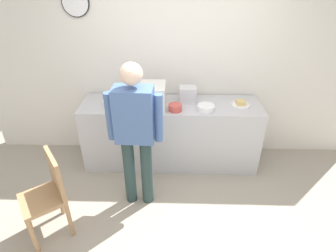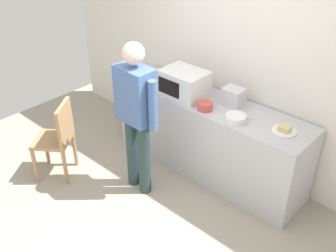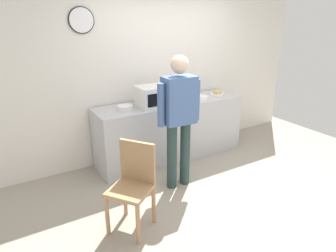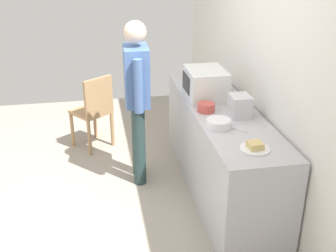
{
  "view_description": "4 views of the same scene",
  "coord_description": "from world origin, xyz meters",
  "px_view_note": "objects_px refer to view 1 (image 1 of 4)",
  "views": [
    {
      "loc": [
        -0.0,
        -2.01,
        2.51
      ],
      "look_at": [
        -0.09,
        0.88,
        0.78
      ],
      "focal_mm": 29.46,
      "sensor_mm": 36.0,
      "label": 1
    },
    {
      "loc": [
        2.2,
        -1.94,
        2.98
      ],
      "look_at": [
        -0.27,
        0.75,
        0.73
      ],
      "focal_mm": 42.39,
      "sensor_mm": 36.0,
      "label": 2
    },
    {
      "loc": [
        -2.33,
        -2.53,
        2.15
      ],
      "look_at": [
        -0.36,
        0.78,
        0.72
      ],
      "focal_mm": 31.94,
      "sensor_mm": 36.0,
      "label": 3
    },
    {
      "loc": [
        3.56,
        0.02,
        2.41
      ],
      "look_at": [
        -0.34,
        0.73,
        0.64
      ],
      "focal_mm": 44.45,
      "sensor_mm": 36.0,
      "label": 4
    }
  ],
  "objects_px": {
    "sandwich_plate": "(241,104)",
    "toaster": "(188,94)",
    "cereal_bowl": "(111,103)",
    "person_standing": "(135,129)",
    "salad_bowl": "(175,108)",
    "mixing_bowl": "(206,108)",
    "fork_utensil": "(210,96)",
    "spoon_utensil": "(211,105)",
    "wooden_chair": "(49,192)",
    "microwave": "(146,96)"
  },
  "relations": [
    {
      "from": "sandwich_plate",
      "to": "person_standing",
      "type": "xyz_separation_m",
      "value": [
        -1.26,
        -0.78,
        0.07
      ]
    },
    {
      "from": "microwave",
      "to": "wooden_chair",
      "type": "xyz_separation_m",
      "value": [
        -0.88,
        -1.15,
        -0.54
      ]
    },
    {
      "from": "salad_bowl",
      "to": "wooden_chair",
      "type": "xyz_separation_m",
      "value": [
        -1.26,
        -1.06,
        -0.44
      ]
    },
    {
      "from": "mixing_bowl",
      "to": "spoon_utensil",
      "type": "relative_size",
      "value": 1.26
    },
    {
      "from": "person_standing",
      "to": "wooden_chair",
      "type": "xyz_separation_m",
      "value": [
        -0.84,
        -0.45,
        -0.49
      ]
    },
    {
      "from": "microwave",
      "to": "salad_bowl",
      "type": "height_order",
      "value": "microwave"
    },
    {
      "from": "spoon_utensil",
      "to": "microwave",
      "type": "bearing_deg",
      "value": -175.23
    },
    {
      "from": "fork_utensil",
      "to": "person_standing",
      "type": "xyz_separation_m",
      "value": [
        -0.89,
        -1.05,
        0.09
      ]
    },
    {
      "from": "microwave",
      "to": "sandwich_plate",
      "type": "relative_size",
      "value": 2.12
    },
    {
      "from": "sandwich_plate",
      "to": "spoon_utensil",
      "type": "relative_size",
      "value": 1.39
    },
    {
      "from": "fork_utensil",
      "to": "person_standing",
      "type": "relative_size",
      "value": 0.1
    },
    {
      "from": "mixing_bowl",
      "to": "fork_utensil",
      "type": "xyz_separation_m",
      "value": [
        0.09,
        0.43,
        -0.03
      ]
    },
    {
      "from": "microwave",
      "to": "toaster",
      "type": "bearing_deg",
      "value": 18.89
    },
    {
      "from": "sandwich_plate",
      "to": "spoon_utensil",
      "type": "bearing_deg",
      "value": -179.19
    },
    {
      "from": "sandwich_plate",
      "to": "wooden_chair",
      "type": "height_order",
      "value": "sandwich_plate"
    },
    {
      "from": "spoon_utensil",
      "to": "person_standing",
      "type": "relative_size",
      "value": 0.1
    },
    {
      "from": "mixing_bowl",
      "to": "wooden_chair",
      "type": "bearing_deg",
      "value": -146.92
    },
    {
      "from": "sandwich_plate",
      "to": "salad_bowl",
      "type": "relative_size",
      "value": 1.42
    },
    {
      "from": "spoon_utensil",
      "to": "toaster",
      "type": "bearing_deg",
      "value": 159.35
    },
    {
      "from": "microwave",
      "to": "salad_bowl",
      "type": "distance_m",
      "value": 0.4
    },
    {
      "from": "sandwich_plate",
      "to": "wooden_chair",
      "type": "xyz_separation_m",
      "value": [
        -2.1,
        -1.22,
        -0.42
      ]
    },
    {
      "from": "toaster",
      "to": "spoon_utensil",
      "type": "xyz_separation_m",
      "value": [
        0.3,
        -0.11,
        -0.1
      ]
    },
    {
      "from": "salad_bowl",
      "to": "microwave",
      "type": "bearing_deg",
      "value": 166.32
    },
    {
      "from": "toaster",
      "to": "sandwich_plate",
      "type": "bearing_deg",
      "value": -9.1
    },
    {
      "from": "fork_utensil",
      "to": "salad_bowl",
      "type": "bearing_deg",
      "value": -137.13
    },
    {
      "from": "sandwich_plate",
      "to": "toaster",
      "type": "distance_m",
      "value": 0.69
    },
    {
      "from": "fork_utensil",
      "to": "wooden_chair",
      "type": "xyz_separation_m",
      "value": [
        -1.73,
        -1.5,
        -0.4
      ]
    },
    {
      "from": "cereal_bowl",
      "to": "person_standing",
      "type": "relative_size",
      "value": 0.12
    },
    {
      "from": "mixing_bowl",
      "to": "person_standing",
      "type": "height_order",
      "value": "person_standing"
    },
    {
      "from": "sandwich_plate",
      "to": "mixing_bowl",
      "type": "relative_size",
      "value": 1.1
    },
    {
      "from": "fork_utensil",
      "to": "spoon_utensil",
      "type": "height_order",
      "value": "same"
    },
    {
      "from": "sandwich_plate",
      "to": "fork_utensil",
      "type": "distance_m",
      "value": 0.46
    },
    {
      "from": "cereal_bowl",
      "to": "toaster",
      "type": "distance_m",
      "value": 1.0
    },
    {
      "from": "fork_utensil",
      "to": "spoon_utensil",
      "type": "relative_size",
      "value": 1.0
    },
    {
      "from": "microwave",
      "to": "cereal_bowl",
      "type": "height_order",
      "value": "microwave"
    },
    {
      "from": "salad_bowl",
      "to": "mixing_bowl",
      "type": "bearing_deg",
      "value": 1.45
    },
    {
      "from": "mixing_bowl",
      "to": "fork_utensil",
      "type": "distance_m",
      "value": 0.44
    },
    {
      "from": "microwave",
      "to": "cereal_bowl",
      "type": "distance_m",
      "value": 0.47
    },
    {
      "from": "cereal_bowl",
      "to": "mixing_bowl",
      "type": "relative_size",
      "value": 0.99
    },
    {
      "from": "microwave",
      "to": "mixing_bowl",
      "type": "bearing_deg",
      "value": -6.12
    },
    {
      "from": "spoon_utensil",
      "to": "cereal_bowl",
      "type": "bearing_deg",
      "value": -178.45
    },
    {
      "from": "toaster",
      "to": "person_standing",
      "type": "bearing_deg",
      "value": -123.07
    },
    {
      "from": "sandwich_plate",
      "to": "spoon_utensil",
      "type": "height_order",
      "value": "sandwich_plate"
    },
    {
      "from": "salad_bowl",
      "to": "spoon_utensil",
      "type": "xyz_separation_m",
      "value": [
        0.47,
        0.16,
        -0.04
      ]
    },
    {
      "from": "sandwich_plate",
      "to": "person_standing",
      "type": "height_order",
      "value": "person_standing"
    },
    {
      "from": "cereal_bowl",
      "to": "spoon_utensil",
      "type": "height_order",
      "value": "cereal_bowl"
    },
    {
      "from": "cereal_bowl",
      "to": "wooden_chair",
      "type": "height_order",
      "value": "cereal_bowl"
    },
    {
      "from": "cereal_bowl",
      "to": "person_standing",
      "type": "height_order",
      "value": "person_standing"
    },
    {
      "from": "wooden_chair",
      "to": "spoon_utensil",
      "type": "bearing_deg",
      "value": 35.28
    },
    {
      "from": "toaster",
      "to": "spoon_utensil",
      "type": "height_order",
      "value": "toaster"
    }
  ]
}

